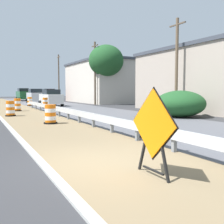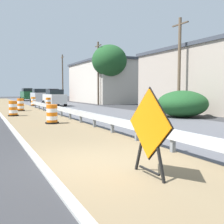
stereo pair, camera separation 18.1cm
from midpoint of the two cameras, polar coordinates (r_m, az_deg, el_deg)
ground_plane at (r=6.93m, az=-2.90°, el=-10.69°), size 160.00×160.00×0.00m
median_dirt_strip at (r=7.24m, az=2.56°, el=-10.00°), size 3.87×120.00×0.01m
curb_near_edge at (r=6.54m, az=-13.64°, el=-11.70°), size 0.20×120.00×0.11m
guardrail_median at (r=8.09m, az=13.14°, el=-4.83°), size 0.18×46.80×0.71m
warning_sign_diamond at (r=5.72m, az=8.81°, el=-3.34°), size 0.08×1.57×1.92m
traffic_barrel_nearest at (r=10.54m, az=8.02°, el=-2.92°), size 0.67×0.67×1.01m
traffic_barrel_close at (r=15.12m, az=-12.35°, el=-0.63°), size 0.75×0.75×1.06m
traffic_barrel_mid at (r=20.43m, az=-20.11°, el=0.57°), size 0.74×0.74×1.08m
traffic_barrel_far at (r=28.46m, az=-13.24°, el=1.79°), size 0.65×0.65×1.09m
traffic_barrel_farther at (r=25.29m, az=-18.74°, el=1.38°), size 0.71×0.71×1.13m
traffic_barrel_farthest at (r=33.27m, az=-16.28°, el=2.09°), size 0.68×0.68×1.06m
car_lead_near_lane at (r=32.49m, az=-12.04°, el=3.01°), size 2.06×4.56×1.96m
car_trailing_near_lane at (r=61.13m, az=-15.54°, el=3.64°), size 2.28×4.82×1.97m
car_lead_far_lane at (r=40.57m, az=-15.23°, el=3.33°), size 2.00×4.39×2.08m
car_mid_far_lane at (r=46.62m, az=-12.50°, el=3.55°), size 2.18×4.74×2.13m
car_trailing_far_lane at (r=50.68m, az=-17.59°, el=3.58°), size 2.00×4.79×2.24m
roadside_shop_near at (r=24.68m, az=21.74°, el=6.60°), size 6.93×15.35×5.63m
roadside_shop_far at (r=42.41m, az=-0.48°, el=6.41°), size 9.04×14.89×6.32m
utility_pole_near at (r=22.00m, az=14.39°, el=9.85°), size 0.24×1.80×7.48m
utility_pole_mid at (r=34.55m, az=-2.81°, el=8.46°), size 0.24×1.80×8.00m
utility_pole_far at (r=52.42m, az=-10.40°, el=7.43°), size 0.24×1.80×8.64m
bush_roadside at (r=19.06m, az=15.07°, el=1.70°), size 3.46×3.46×1.83m
tree_roadside at (r=35.04m, az=-0.41°, el=10.87°), size 4.50×4.50×7.70m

